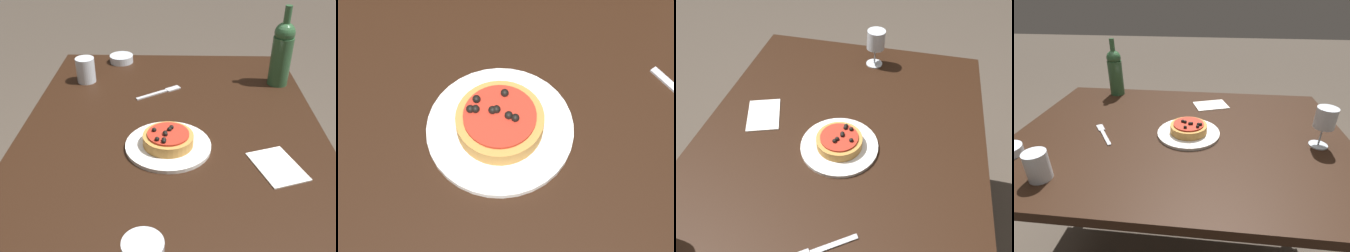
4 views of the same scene
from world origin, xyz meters
The scene contains 9 objects.
ground_plane centered at (0.00, 0.00, 0.00)m, with size 14.00×14.00×0.00m, color #4C4238.
dining_table centered at (0.00, 0.00, 0.69)m, with size 1.37×0.98×0.77m.
dinner_plate centered at (-0.04, 0.01, 0.78)m, with size 0.26×0.26×0.01m.
pizza centered at (-0.04, 0.01, 0.81)m, with size 0.15×0.15×0.05m.
wine_glass centered at (-0.54, 0.04, 0.89)m, with size 0.08×0.08×0.16m.
wine_bottle centered at (0.41, -0.41, 0.91)m, with size 0.08×0.08×0.31m.
water_cup centered at (0.41, 0.34, 0.82)m, with size 0.07×0.07×0.10m.
fork centered at (0.32, 0.04, 0.78)m, with size 0.12×0.16×0.00m.
paper_napkin centered at (-0.13, -0.30, 0.78)m, with size 0.19×0.16×0.00m.
Camera 4 is at (-0.12, 0.95, 1.32)m, focal length 28.00 mm.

